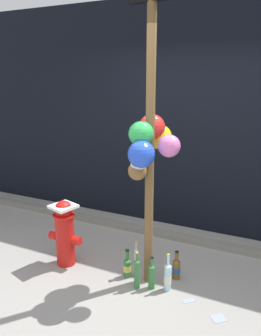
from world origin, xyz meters
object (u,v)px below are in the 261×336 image
(bottle_3, at_px, (152,275))
(bottle_5, at_px, (168,277))
(memorial_post, at_px, (150,126))
(bottle_2, at_px, (176,268))
(bottle_4, at_px, (136,256))
(bottle_0, at_px, (137,273))
(fire_hydrant, at_px, (65,231))
(bottle_1, at_px, (127,267))

(bottle_3, bearing_deg, bottle_5, 15.33)
(memorial_post, bearing_deg, bottle_3, -50.90)
(memorial_post, distance_m, bottle_2, 1.53)
(memorial_post, relative_size, bottle_4, 10.21)
(bottle_0, xyz_separation_m, bottle_4, (-0.18, 0.38, -0.05))
(memorial_post, height_order, bottle_3, memorial_post)
(bottle_2, height_order, bottle_3, bottle_3)
(bottle_5, bearing_deg, bottle_3, -164.67)
(fire_hydrant, bearing_deg, bottle_2, 11.42)
(memorial_post, height_order, bottle_0, memorial_post)
(fire_hydrant, height_order, bottle_0, fire_hydrant)
(bottle_4, distance_m, bottle_5, 0.54)
(bottle_2, relative_size, bottle_5, 0.80)
(bottle_2, xyz_separation_m, bottle_3, (-0.17, -0.27, 0.02))
(memorial_post, xyz_separation_m, bottle_4, (-0.22, 0.21, -1.50))
(fire_hydrant, xyz_separation_m, bottle_1, (0.75, 0.06, -0.28))
(bottle_1, height_order, bottle_2, same)
(fire_hydrant, bearing_deg, bottle_0, -4.76)
(fire_hydrant, relative_size, bottle_5, 1.92)
(bottle_0, relative_size, bottle_2, 1.26)
(fire_hydrant, height_order, bottle_1, fire_hydrant)
(bottle_3, distance_m, bottle_4, 0.45)
(fire_hydrant, bearing_deg, bottle_5, 1.18)
(bottle_2, xyz_separation_m, bottle_4, (-0.48, 0.06, -0.00))
(bottle_1, xyz_separation_m, bottle_4, (-0.00, 0.25, -0.00))
(bottle_2, distance_m, bottle_5, 0.23)
(bottle_1, xyz_separation_m, bottle_3, (0.31, -0.08, 0.02))
(bottle_4, xyz_separation_m, bottle_5, (0.47, -0.28, 0.03))
(memorial_post, distance_m, bottle_3, 1.48)
(memorial_post, distance_m, bottle_5, 1.49)
(bottle_1, height_order, bottle_3, bottle_3)
(memorial_post, relative_size, bottle_2, 9.56)
(bottle_2, bearing_deg, memorial_post, -148.79)
(memorial_post, height_order, fire_hydrant, memorial_post)
(bottle_3, relative_size, bottle_5, 0.88)
(memorial_post, distance_m, fire_hydrant, 1.56)
(bottle_2, bearing_deg, bottle_4, 173.44)
(fire_hydrant, relative_size, bottle_2, 2.40)
(memorial_post, bearing_deg, bottle_5, -14.98)
(bottle_2, relative_size, bottle_3, 0.91)
(bottle_1, relative_size, bottle_3, 0.91)
(bottle_0, bearing_deg, fire_hydrant, 175.24)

